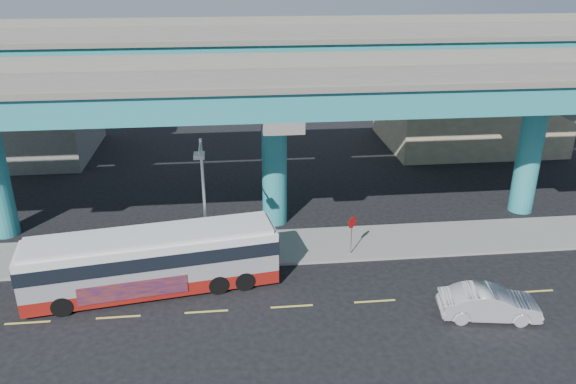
{
  "coord_description": "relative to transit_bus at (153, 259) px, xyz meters",
  "views": [
    {
      "loc": [
        -2.56,
        -22.45,
        15.22
      ],
      "look_at": [
        0.28,
        4.0,
        4.05
      ],
      "focal_mm": 35.0,
      "sensor_mm": 36.0,
      "label": 1
    }
  ],
  "objects": [
    {
      "name": "sedan",
      "position": [
        15.33,
        -3.96,
        -0.96
      ],
      "size": [
        2.92,
        4.93,
        1.47
      ],
      "primitive_type": "imported",
      "rotation": [
        0.0,
        0.0,
        1.41
      ],
      "color": "#B6B6BB",
      "rests_on": "ground"
    },
    {
      "name": "street_lamp",
      "position": [
        2.52,
        1.58,
        3.0
      ],
      "size": [
        0.5,
        2.3,
        6.92
      ],
      "color": "gray",
      "rests_on": "sidewalk"
    },
    {
      "name": "stop_sign",
      "position": [
        10.3,
        2.29,
        0.03
      ],
      "size": [
        0.55,
        0.44,
        2.23
      ],
      "rotation": [
        0.0,
        0.0,
        0.27
      ],
      "color": "gray",
      "rests_on": "sidewalk"
    },
    {
      "name": "transit_bus",
      "position": [
        0.0,
        0.0,
        0.0
      ],
      "size": [
        12.3,
        4.38,
        3.1
      ],
      "rotation": [
        0.0,
        0.0,
        0.15
      ],
      "color": "maroon",
      "rests_on": "ground"
    },
    {
      "name": "building_concrete",
      "position": [
        -13.47,
        22.11,
        2.8
      ],
      "size": [
        12.0,
        10.0,
        9.0
      ],
      "primitive_type": "cube",
      "color": "gray",
      "rests_on": "ground"
    },
    {
      "name": "lane_markings",
      "position": [
        6.53,
        -2.19,
        -1.69
      ],
      "size": [
        58.0,
        0.12,
        0.01
      ],
      "color": "#D8C64C",
      "rests_on": "ground"
    },
    {
      "name": "sidewalk",
      "position": [
        6.53,
        3.61,
        -1.62
      ],
      "size": [
        70.0,
        4.0,
        0.15
      ],
      "primitive_type": "cube",
      "color": "gray",
      "rests_on": "ground"
    },
    {
      "name": "building_beige",
      "position": [
        24.53,
        21.09,
        1.81
      ],
      "size": [
        14.0,
        10.23,
        7.0
      ],
      "color": "#C3B28B",
      "rests_on": "ground"
    },
    {
      "name": "ground",
      "position": [
        6.53,
        -1.89,
        -1.7
      ],
      "size": [
        120.0,
        120.0,
        0.0
      ],
      "primitive_type": "plane",
      "color": "black",
      "rests_on": "ground"
    },
    {
      "name": "viaduct",
      "position": [
        6.53,
        7.22,
        7.44
      ],
      "size": [
        52.0,
        12.4,
        11.7
      ],
      "color": "teal",
      "rests_on": "ground"
    }
  ]
}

